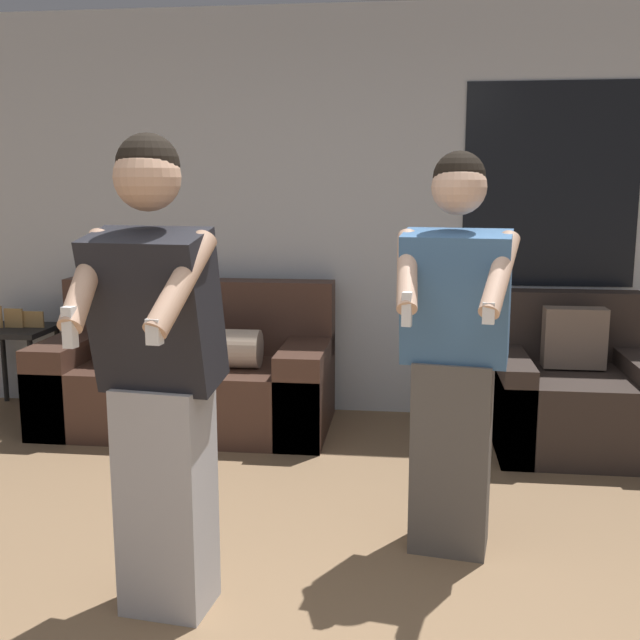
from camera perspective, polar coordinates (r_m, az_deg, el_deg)
wall_back at (r=5.08m, az=2.39°, el=7.98°), size 6.81×0.07×2.70m
couch at (r=4.96m, az=-9.93°, el=-4.27°), size 1.83×0.87×0.93m
armchair at (r=4.76m, az=18.61°, el=-5.42°), size 0.92×0.90×0.90m
side_table at (r=5.57m, az=-22.19°, el=-1.35°), size 0.50×0.47×0.74m
person_left at (r=2.69m, az=-12.19°, el=-4.36°), size 0.47×0.54×1.72m
person_right at (r=3.15m, az=10.17°, el=-2.70°), size 0.49×0.53×1.69m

